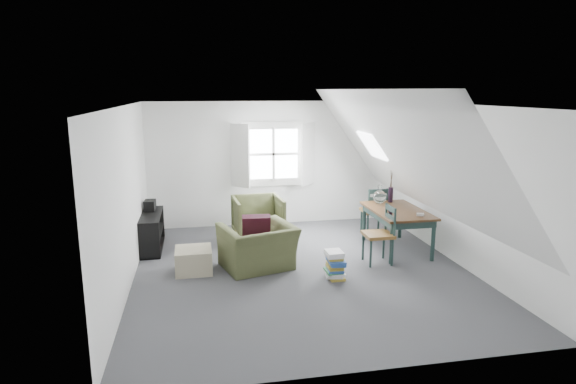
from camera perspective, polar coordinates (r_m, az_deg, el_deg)
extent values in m
plane|color=#46464A|center=(7.47, 1.68, -9.31)|extent=(5.50, 5.50, 0.00)
plane|color=white|center=(6.96, 1.81, 10.25)|extent=(5.50, 5.50, 0.00)
plane|color=white|center=(9.77, -1.78, 3.38)|extent=(5.00, 0.00, 5.00)
plane|color=white|center=(4.56, 9.36, -6.88)|extent=(5.00, 0.00, 5.00)
plane|color=white|center=(7.01, -18.62, -0.68)|extent=(0.00, 5.50, 5.50)
plane|color=white|center=(8.02, 19.45, 0.81)|extent=(0.00, 5.50, 5.50)
plane|color=white|center=(6.85, -11.01, 3.92)|extent=(3.19, 5.50, 4.48)
plane|color=white|center=(7.51, 13.43, 4.50)|extent=(3.19, 5.50, 4.48)
cube|color=white|center=(9.72, -1.77, 4.53)|extent=(1.30, 0.04, 1.30)
cube|color=white|center=(9.48, -5.68, 4.29)|extent=(0.35, 0.35, 1.25)
cube|color=white|center=(9.70, 2.37, 4.51)|extent=(0.35, 0.35, 1.25)
cube|color=white|center=(9.71, -1.76, 4.52)|extent=(1.00, 0.02, 1.00)
cube|color=white|center=(9.69, -1.74, 4.51)|extent=(1.08, 0.04, 0.05)
cube|color=white|center=(9.69, -1.74, 4.51)|extent=(0.05, 0.04, 1.08)
cube|color=white|center=(8.71, 9.92, 5.44)|extent=(0.35, 0.75, 0.47)
imported|color=#454B2A|center=(7.58, -3.58, -8.98)|extent=(1.27, 1.18, 0.69)
imported|color=#454B2A|center=(8.98, -3.55, -5.60)|extent=(0.92, 0.95, 0.81)
cube|color=#3A0F1E|center=(7.53, -3.78, -4.28)|extent=(0.45, 0.28, 0.45)
cube|color=tan|center=(7.51, -11.11, -7.94)|extent=(0.55, 0.55, 0.36)
cube|color=#372111|center=(8.42, 12.83, -2.17)|extent=(0.86, 1.43, 0.04)
cube|color=#203532|center=(8.44, 12.81, -2.67)|extent=(0.76, 1.34, 0.11)
cylinder|color=#203532|center=(7.81, 12.20, -5.97)|extent=(0.07, 0.07, 0.68)
cylinder|color=#203532|center=(8.11, 16.81, -5.55)|extent=(0.07, 0.07, 0.68)
cylinder|color=#203532|center=(8.95, 9.02, -3.53)|extent=(0.07, 0.07, 0.68)
cylinder|color=#203532|center=(9.21, 13.16, -3.26)|extent=(0.07, 0.07, 0.68)
sphere|color=silver|center=(8.73, 10.80, -0.57)|extent=(0.24, 0.24, 0.24)
cylinder|color=silver|center=(8.70, 10.84, 0.39)|extent=(0.08, 0.08, 0.13)
cylinder|color=black|center=(8.91, 12.06, -0.32)|extent=(0.09, 0.09, 0.27)
cylinder|color=#3F2D1E|center=(8.85, 12.15, 1.59)|extent=(0.03, 0.06, 0.49)
cylinder|color=#3F2D1E|center=(8.87, 12.22, 1.60)|extent=(0.05, 0.07, 0.49)
cylinder|color=#3F2D1E|center=(8.84, 12.11, 1.57)|extent=(0.06, 0.08, 0.49)
imported|color=black|center=(8.05, 12.05, -2.64)|extent=(0.10, 0.10, 0.08)
cube|color=white|center=(8.10, 15.41, -2.58)|extent=(0.13, 0.11, 0.04)
cube|color=brown|center=(9.28, 10.12, -2.19)|extent=(0.44, 0.44, 0.05)
cylinder|color=#203532|center=(9.57, 10.68, -3.30)|extent=(0.04, 0.04, 0.45)
cylinder|color=#203532|center=(9.25, 11.48, -3.86)|extent=(0.04, 0.04, 0.45)
cylinder|color=#203532|center=(9.45, 8.69, -3.42)|extent=(0.04, 0.04, 0.45)
cylinder|color=#203532|center=(9.13, 9.42, -4.00)|extent=(0.04, 0.04, 0.45)
cylinder|color=#203532|center=(9.12, 11.65, -1.03)|extent=(0.04, 0.04, 0.47)
cylinder|color=#203532|center=(8.99, 9.57, -1.14)|extent=(0.04, 0.04, 0.47)
cube|color=#203532|center=(9.01, 10.66, 0.07)|extent=(0.35, 0.03, 0.08)
cube|color=#203532|center=(9.04, 10.63, -0.76)|extent=(0.35, 0.03, 0.06)
cube|color=brown|center=(7.78, 10.61, -4.99)|extent=(0.44, 0.44, 0.05)
cylinder|color=#203532|center=(7.95, 8.89, -6.41)|extent=(0.04, 0.04, 0.45)
cylinder|color=#203532|center=(8.07, 11.26, -6.21)|extent=(0.04, 0.04, 0.45)
cylinder|color=#203532|center=(7.63, 9.78, -7.21)|extent=(0.04, 0.04, 0.45)
cylinder|color=#203532|center=(7.76, 12.24, -6.99)|extent=(0.04, 0.04, 0.45)
cylinder|color=#203532|center=(7.94, 11.54, -2.96)|extent=(0.04, 0.04, 0.47)
cylinder|color=#203532|center=(7.63, 12.54, -3.62)|extent=(0.04, 0.04, 0.47)
cube|color=#203532|center=(7.74, 12.09, -1.95)|extent=(0.03, 0.35, 0.08)
cube|color=#203532|center=(7.77, 12.05, -2.91)|extent=(0.03, 0.35, 0.06)
cube|color=black|center=(8.79, -15.93, -6.35)|extent=(0.40, 1.21, 0.03)
cube|color=black|center=(8.71, -16.04, -4.56)|extent=(0.40, 1.21, 0.03)
cube|color=black|center=(8.63, -16.15, -2.63)|extent=(0.40, 1.21, 0.03)
cube|color=black|center=(8.14, -16.39, -5.72)|extent=(0.40, 0.03, 0.60)
cube|color=black|center=(9.27, -15.73, -3.53)|extent=(0.40, 0.03, 0.60)
cube|color=#264C99|center=(8.42, -16.17, -6.38)|extent=(0.18, 0.20, 0.22)
cube|color=red|center=(8.85, -15.92, -5.47)|extent=(0.18, 0.24, 0.22)
cube|color=white|center=(8.48, -16.20, -4.15)|extent=(0.18, 0.22, 0.20)
cube|color=black|center=(8.84, -16.05, -1.59)|extent=(0.21, 0.27, 0.20)
cube|color=#B29933|center=(7.21, 5.70, -10.01)|extent=(0.22, 0.29, 0.04)
cube|color=white|center=(7.20, 5.44, -9.72)|extent=(0.28, 0.32, 0.03)
cube|color=white|center=(7.18, 5.80, -9.49)|extent=(0.23, 0.31, 0.04)
cube|color=#337F4C|center=(7.16, 5.38, -9.26)|extent=(0.23, 0.29, 0.03)
cube|color=#264C99|center=(7.14, 5.62, -9.11)|extent=(0.25, 0.33, 0.03)
cube|color=#B29933|center=(7.15, 5.56, -8.85)|extent=(0.22, 0.29, 0.03)
cube|color=#B29933|center=(7.16, 5.57, -8.56)|extent=(0.25, 0.32, 0.04)
cube|color=#264C99|center=(7.11, 5.87, -8.37)|extent=(0.25, 0.33, 0.04)
cube|color=#264C99|center=(7.09, 5.71, -8.11)|extent=(0.26, 0.32, 0.03)
cube|color=#B29933|center=(7.13, 5.54, -7.70)|extent=(0.23, 0.30, 0.04)
cube|color=white|center=(7.10, 5.47, -7.43)|extent=(0.24, 0.27, 0.04)
cube|color=white|center=(7.10, 5.51, -7.11)|extent=(0.24, 0.29, 0.03)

